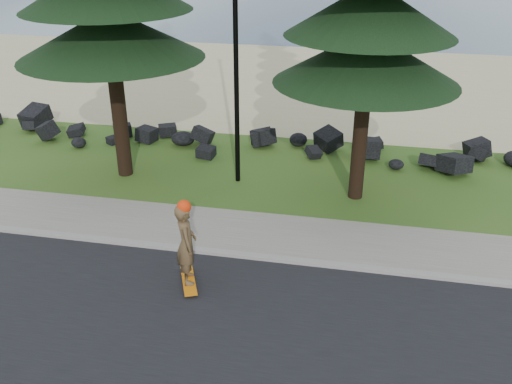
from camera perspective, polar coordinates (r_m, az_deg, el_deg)
ground at (r=14.40m, az=-4.67°, el=-4.16°), size 160.00×160.00×0.00m
road at (r=10.97m, az=-11.19°, el=-15.84°), size 160.00×7.00×0.02m
kerb at (r=13.64m, az=-5.69°, el=-5.85°), size 160.00×0.20×0.10m
sidewalk at (r=14.55m, az=-4.47°, el=-3.63°), size 160.00×2.00×0.08m
beach_sand at (r=27.61m, az=3.52°, el=11.03°), size 160.00×15.00×0.01m
seawall_boulders at (r=19.28m, az=-0.22°, el=4.16°), size 60.00×2.40×1.10m
lamp_post at (r=15.83m, az=-2.04°, el=14.85°), size 0.25×0.14×8.14m
skateboarder at (r=12.05m, az=-6.98°, el=-5.21°), size 0.67×1.11×2.04m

